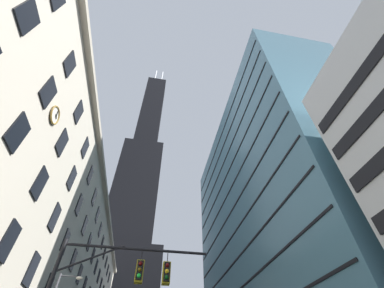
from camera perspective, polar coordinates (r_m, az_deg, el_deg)
The scene contains 4 objects.
station_building at distance 43.57m, azimuth -35.62°, elevation -23.57°, with size 17.33×73.56×25.58m.
dark_skyscraper at distance 112.58m, azimuth -14.06°, elevation -16.54°, with size 28.08×28.08×182.48m.
glass_office_midrise at distance 48.37m, azimuth 18.12°, elevation -15.80°, with size 15.60×46.63×48.25m.
traffic_signal_mast at distance 13.95m, azimuth -17.81°, elevation -29.48°, with size 7.62×0.63×7.32m.
Camera 1 is at (-2.72, -8.03, 1.96)m, focal length 22.77 mm.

